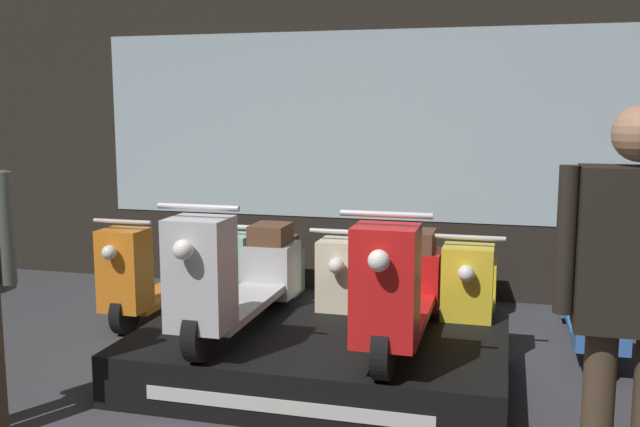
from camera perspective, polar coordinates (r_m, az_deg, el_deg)
shop_wall_back at (r=6.56m, az=2.91°, el=7.43°), size 8.89×0.09×3.20m
display_platform at (r=4.58m, az=-0.08°, el=-11.48°), size 2.30×1.46×0.32m
scooter_display_left at (r=4.56m, az=-6.51°, el=-4.98°), size 0.47×1.67×0.89m
scooter_display_right at (r=4.30m, az=6.53°, el=-5.81°), size 0.47×1.67×0.89m
scooter_backrow_0 at (r=6.17m, az=-12.60°, el=-4.57°), size 0.47×1.67×0.89m
scooter_backrow_1 at (r=5.83m, az=-5.09°, el=-5.16°), size 0.47×1.67×0.89m
scooter_backrow_2 at (r=5.60m, az=3.20°, el=-5.71°), size 0.47×1.67×0.89m
scooter_backrow_3 at (r=5.50m, az=12.00°, el=-6.15°), size 0.47×1.67×0.89m
scooter_backrow_4 at (r=5.53m, az=20.93°, el=-6.46°), size 0.47×1.67×0.89m
person_right_browsing at (r=3.12m, az=23.66°, el=-5.08°), size 0.59×0.24×1.74m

